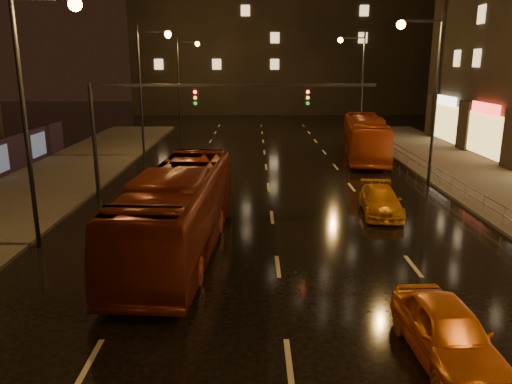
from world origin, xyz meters
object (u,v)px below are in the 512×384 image
Objects in this scene: taxi_near at (447,332)px; taxi_far at (381,201)px; bus_red at (179,210)px; bus_curb at (365,138)px.

taxi_near is 0.98× the size of taxi_far.
taxi_near is (7.78, -7.54, -0.92)m from bus_red.
bus_red reaches higher than bus_curb.
bus_red reaches higher than taxi_far.
taxi_far is at bearing -91.67° from bus_curb.
bus_curb reaches higher than taxi_near.
taxi_far is (-2.36, -14.68, -0.97)m from bus_curb.
bus_curb is 14.90m from taxi_far.
bus_curb is at bearing 63.20° from bus_red.
bus_red is at bearing -145.56° from taxi_far.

